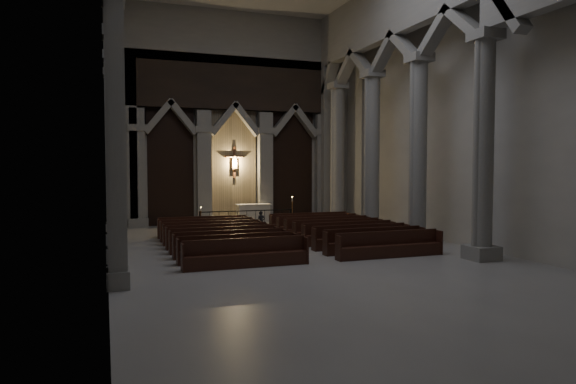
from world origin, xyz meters
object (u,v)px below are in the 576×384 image
Objects in this scene: candle_stand_right at (292,218)px; candle_stand_left at (201,224)px; altar at (253,213)px; worshipper at (261,222)px; altar_rail at (247,216)px; pews at (285,238)px.

candle_stand_left is at bearing -174.18° from candle_stand_right.
candle_stand_right reaches higher than altar.
worshipper is at bearing -99.89° from altar.
altar_rail is at bearing -170.35° from candle_stand_right.
altar is 1.83× the size of worshipper.
altar is 8.03m from pews.
candle_stand_right is 1.51× the size of worshipper.
candle_stand_left is at bearing 159.32° from worshipper.
candle_stand_left is (-3.34, -1.93, -0.32)m from altar.
candle_stand_right is (1.84, -1.40, -0.21)m from altar.
altar is 0.39× the size of altar_rail.
altar is at bearing 83.64° from pews.
altar is 0.20× the size of pews.
worshipper is (-0.65, -3.70, -0.12)m from altar.
candle_stand_right is at bearing 5.82° from candle_stand_left.
pews is (-0.89, -7.97, -0.34)m from altar.
worshipper reaches higher than altar_rail.
candle_stand_left is 3.23m from worshipper.
candle_stand_left reaches higher than pews.
pews is (-2.73, -6.57, -0.13)m from candle_stand_right.
worshipper is (0.24, -1.83, -0.12)m from altar_rail.
pews is (0.00, -6.11, -0.35)m from altar_rail.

